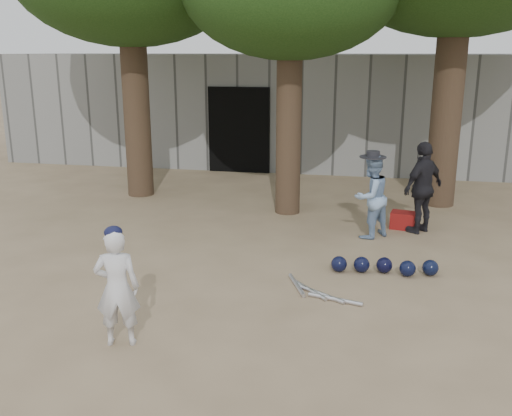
% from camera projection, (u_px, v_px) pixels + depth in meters
% --- Properties ---
extents(ground, '(70.00, 70.00, 0.00)m').
position_uv_depth(ground, '(196.00, 296.00, 7.43)').
color(ground, '#937C5E').
rests_on(ground, ground).
extents(boy_player, '(0.54, 0.42, 1.30)m').
position_uv_depth(boy_player, '(117.00, 288.00, 6.05)').
color(boy_player, silver).
rests_on(boy_player, ground).
extents(spectator_blue, '(0.87, 0.87, 1.42)m').
position_uv_depth(spectator_blue, '(371.00, 197.00, 9.60)').
color(spectator_blue, '#83A2CA').
rests_on(spectator_blue, ground).
extents(spectator_dark, '(0.92, 0.96, 1.60)m').
position_uv_depth(spectator_dark, '(423.00, 188.00, 9.85)').
color(spectator_dark, black).
rests_on(spectator_dark, ground).
extents(red_bag, '(0.47, 0.39, 0.30)m').
position_uv_depth(red_bag, '(403.00, 220.00, 10.22)').
color(red_bag, maroon).
rests_on(red_bag, ground).
extents(back_building, '(16.00, 5.24, 3.00)m').
position_uv_depth(back_building, '(298.00, 106.00, 16.80)').
color(back_building, gray).
rests_on(back_building, ground).
extents(helmet_row, '(1.51, 0.33, 0.23)m').
position_uv_depth(helmet_row, '(384.00, 266.00, 8.14)').
color(helmet_row, black).
rests_on(helmet_row, ground).
extents(bat_pile, '(1.06, 0.83, 0.06)m').
position_uv_depth(bat_pile, '(316.00, 292.00, 7.48)').
color(bat_pile, silver).
rests_on(bat_pile, ground).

